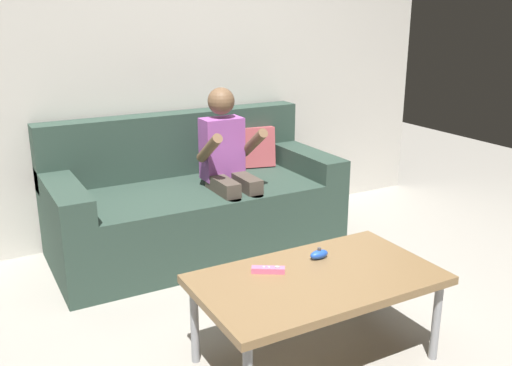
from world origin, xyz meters
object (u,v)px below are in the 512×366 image
(game_remote_pink_near_edge, at_px, (268,270))
(nunchuk_blue, at_px, (319,254))
(coffee_table, at_px, (317,283))
(couch, at_px, (194,203))
(person_seated_on_couch, at_px, (229,163))

(game_remote_pink_near_edge, bearing_deg, nunchuk_blue, 2.24)
(coffee_table, height_order, nunchuk_blue, nunchuk_blue)
(couch, distance_m, coffee_table, 1.38)
(game_remote_pink_near_edge, distance_m, nunchuk_blue, 0.27)
(person_seated_on_couch, bearing_deg, coffee_table, -98.69)
(couch, relative_size, nunchuk_blue, 19.17)
(game_remote_pink_near_edge, bearing_deg, person_seated_on_couch, 72.08)
(game_remote_pink_near_edge, xyz_separation_m, nunchuk_blue, (0.27, 0.01, 0.01))
(couch, bearing_deg, person_seated_on_couch, -49.43)
(nunchuk_blue, bearing_deg, game_remote_pink_near_edge, -177.76)
(nunchuk_blue, bearing_deg, coffee_table, -126.87)
(coffee_table, xyz_separation_m, game_remote_pink_near_edge, (-0.16, 0.13, 0.05))
(game_remote_pink_near_edge, relative_size, nunchuk_blue, 1.52)
(couch, height_order, nunchuk_blue, couch)
(nunchuk_blue, bearing_deg, person_seated_on_couch, 85.64)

